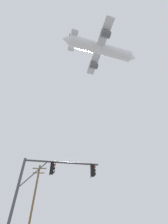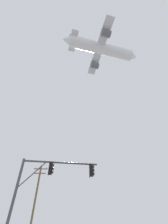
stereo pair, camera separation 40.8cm
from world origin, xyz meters
name	(u,v)px [view 2 (the right image)]	position (x,y,z in m)	size (l,w,h in m)	color
signal_pole_near	(47,180)	(-2.47, 8.04, 4.77)	(6.10, 1.01, 6.33)	#4C4C51
utility_pole	(35,201)	(-6.48, 20.52, 5.61)	(2.20, 0.28, 10.59)	brown
airplane	(101,49)	(6.15, 20.86, 49.94)	(25.90, 20.01, 7.09)	white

